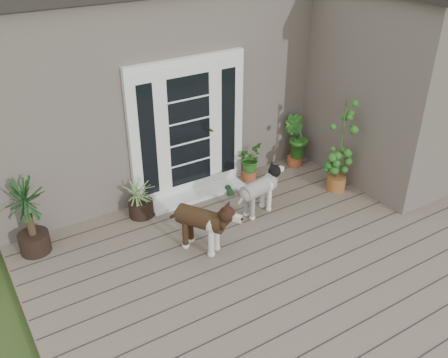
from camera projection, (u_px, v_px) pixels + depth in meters
deck at (285, 263)px, 6.45m from camera, size 6.20×4.60×0.12m
house_main at (143, 68)px, 8.85m from camera, size 7.40×4.00×3.10m
house_wing at (392, 90)px, 7.86m from camera, size 1.60×2.40×3.10m
door_unit at (188, 128)px, 7.42m from camera, size 1.90×0.14×2.15m
door_step at (197, 194)px, 7.79m from camera, size 1.60×0.40×0.05m
brindle_dog at (201, 227)px, 6.44m from camera, size 0.76×0.91×0.71m
white_dog at (258, 195)px, 7.22m from camera, size 0.80×0.45×0.63m
spider_plant at (140, 196)px, 7.16m from camera, size 0.62×0.62×0.65m
yucca at (29, 217)px, 6.30m from camera, size 0.85×0.85×1.09m
herb_a at (249, 165)px, 8.13m from camera, size 0.59×0.59×0.53m
herb_b at (296, 147)px, 8.54m from camera, size 0.64×0.64×0.68m
herb_c at (323, 145)px, 8.77m from camera, size 0.48×0.48×0.54m
sapling at (341, 145)px, 7.58m from camera, size 0.50×0.50×1.59m
clog_left at (249, 195)px, 7.73m from camera, size 0.27×0.33×0.09m
clog_right at (229, 191)px, 7.85m from camera, size 0.18×0.29×0.08m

